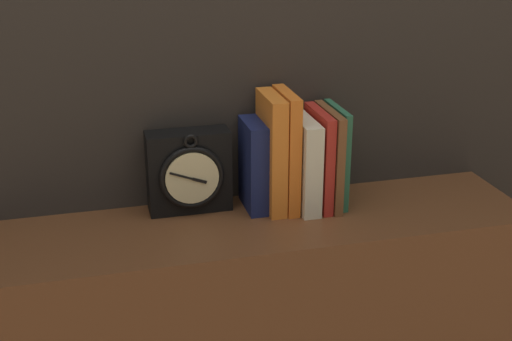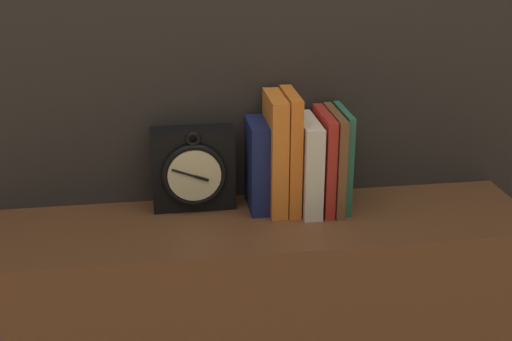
% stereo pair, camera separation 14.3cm
% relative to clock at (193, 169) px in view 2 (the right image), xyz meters
% --- Properties ---
extents(clock, '(0.18, 0.08, 0.18)m').
position_rel_clock_xyz_m(clock, '(0.00, 0.00, 0.00)').
color(clock, black).
rests_on(clock, bookshelf).
extents(book_slot0_navy, '(0.04, 0.12, 0.19)m').
position_rel_clock_xyz_m(book_slot0_navy, '(0.13, -0.02, 0.01)').
color(book_slot0_navy, '#17204F').
rests_on(book_slot0_navy, bookshelf).
extents(book_slot1_orange, '(0.03, 0.13, 0.25)m').
position_rel_clock_xyz_m(book_slot1_orange, '(0.17, -0.03, 0.04)').
color(book_slot1_orange, orange).
rests_on(book_slot1_orange, bookshelf).
extents(book_slot2_orange, '(0.03, 0.14, 0.26)m').
position_rel_clock_xyz_m(book_slot2_orange, '(0.20, -0.03, 0.04)').
color(book_slot2_orange, orange).
rests_on(book_slot2_orange, bookshelf).
extents(book_slot3_cream, '(0.04, 0.15, 0.20)m').
position_rel_clock_xyz_m(book_slot3_cream, '(0.24, -0.04, 0.01)').
color(book_slot3_cream, beige).
rests_on(book_slot3_cream, bookshelf).
extents(book_slot4_red, '(0.02, 0.15, 0.21)m').
position_rel_clock_xyz_m(book_slot4_red, '(0.27, -0.04, 0.02)').
color(book_slot4_red, '#B2281E').
rests_on(book_slot4_red, bookshelf).
extents(book_slot5_brown, '(0.02, 0.15, 0.21)m').
position_rel_clock_xyz_m(book_slot5_brown, '(0.30, -0.04, 0.02)').
color(book_slot5_brown, brown).
rests_on(book_slot5_brown, bookshelf).
extents(book_slot6_green, '(0.01, 0.14, 0.21)m').
position_rel_clock_xyz_m(book_slot6_green, '(0.32, -0.03, 0.02)').
color(book_slot6_green, '#2B6747').
rests_on(book_slot6_green, bookshelf).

